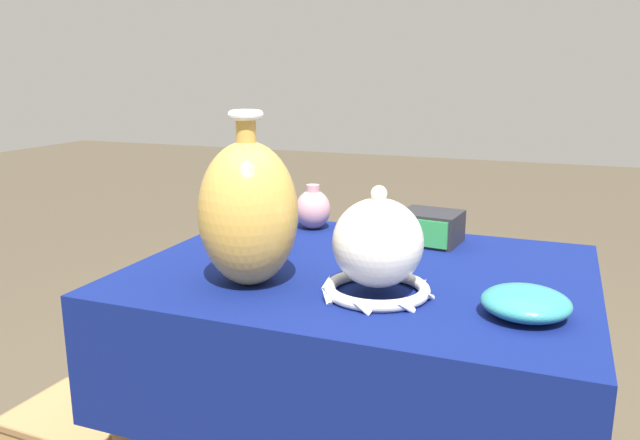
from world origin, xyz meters
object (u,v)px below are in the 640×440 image
at_px(vase_dome_bell, 378,250).
at_px(jar_round_slate, 260,225).
at_px(vase_tall_bulbous, 248,213).
at_px(bowl_shallow_teal, 526,303).
at_px(jar_round_rose, 313,209).
at_px(mosaic_tile_box, 430,227).

xyz_separation_m(vase_dome_bell, jar_round_slate, (-0.33, 0.19, -0.03)).
xyz_separation_m(vase_tall_bulbous, bowl_shallow_teal, (0.51, 0.02, -0.12)).
bearing_deg(jar_round_slate, vase_tall_bulbous, -68.32).
xyz_separation_m(jar_round_slate, bowl_shallow_teal, (0.59, -0.20, -0.04)).
bearing_deg(jar_round_rose, vase_dome_bell, -54.84).
bearing_deg(vase_dome_bell, jar_round_rose, 125.16).
bearing_deg(mosaic_tile_box, jar_round_slate, -143.15).
height_order(vase_tall_bulbous, vase_dome_bell, vase_tall_bulbous).
bearing_deg(jar_round_slate, vase_dome_bell, -29.41).
xyz_separation_m(vase_tall_bulbous, jar_round_slate, (-0.09, 0.21, -0.08)).
bearing_deg(vase_tall_bulbous, jar_round_rose, 96.04).
bearing_deg(jar_round_slate, jar_round_rose, 80.50).
bearing_deg(mosaic_tile_box, jar_round_rose, -178.12).
relative_size(vase_tall_bulbous, jar_round_rose, 2.87).
distance_m(vase_tall_bulbous, vase_dome_bell, 0.25).
relative_size(mosaic_tile_box, jar_round_rose, 1.29).
height_order(jar_round_rose, bowl_shallow_teal, jar_round_rose).
bearing_deg(vase_tall_bulbous, vase_dome_bell, 6.46).
bearing_deg(vase_tall_bulbous, mosaic_tile_box, 57.53).
bearing_deg(bowl_shallow_teal, vase_dome_bell, 177.42).
bearing_deg(bowl_shallow_teal, mosaic_tile_box, 121.10).
height_order(mosaic_tile_box, jar_round_rose, jar_round_rose).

